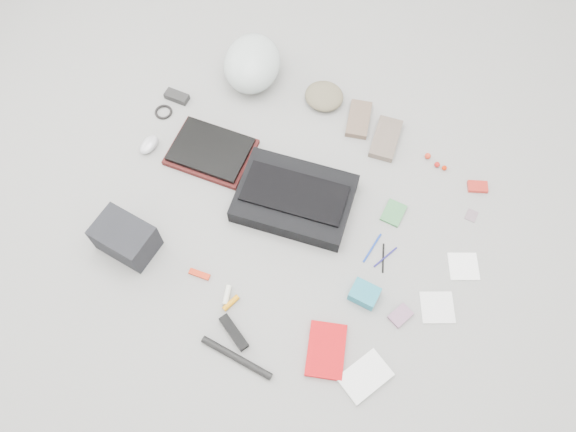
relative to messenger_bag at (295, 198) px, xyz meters
The scene contains 33 objects.
ground_plane 0.10m from the messenger_bag, 78.60° to the right, with size 4.00×4.00×0.00m, color gray.
messenger_bag is the anchor object (origin of this frame).
bag_flap 0.05m from the messenger_bag, 26.57° to the right, with size 0.42×0.19×0.01m, color black.
laptop_sleeve 0.44m from the messenger_bag, behind, with size 0.35×0.26×0.02m, color #471514.
laptop 0.44m from the messenger_bag, behind, with size 0.33×0.24×0.02m, color black.
bike_helmet 0.70m from the messenger_bag, 134.58° to the left, with size 0.26×0.32×0.20m, color silver.
beanie 0.56m from the messenger_bag, 104.11° to the left, with size 0.18×0.17×0.06m, color #6F664D.
mitten_left 0.51m from the messenger_bag, 83.66° to the left, with size 0.10×0.19×0.03m, color brown.
mitten_right 0.52m from the messenger_bag, 66.15° to the left, with size 0.11×0.21×0.03m, color #6C5C50.
power_brick 0.77m from the messenger_bag, 163.38° to the left, with size 0.11×0.05×0.03m, color black.
cable_coil 0.76m from the messenger_bag, behind, with size 0.08×0.08×0.01m, color black.
mouse 0.70m from the messenger_bag, behind, with size 0.06×0.11×0.04m, color #B4B4BE.
camera_bag 0.70m from the messenger_bag, 135.05° to the right, with size 0.23×0.16×0.15m, color black.
multitool 0.50m from the messenger_bag, 110.85° to the right, with size 0.09×0.02×0.01m, color red.
toiletry_tube_white 0.49m from the messenger_bag, 94.14° to the right, with size 0.02×0.02×0.08m, color silver.
toiletry_tube_orange 0.51m from the messenger_bag, 90.64° to the right, with size 0.02×0.02×0.07m, color orange.
u_lock 0.61m from the messenger_bag, 83.83° to the right, with size 0.15×0.04×0.03m, color black.
bike_pump 0.69m from the messenger_bag, 79.74° to the right, with size 0.03×0.03×0.29m, color black.
book_red 0.64m from the messenger_bag, 50.97° to the right, with size 0.14×0.21×0.02m, color red.
book_white 0.77m from the messenger_bag, 41.95° to the right, with size 0.12×0.18×0.02m, color white.
notepad 0.42m from the messenger_bag, 21.55° to the left, with size 0.08×0.11×0.01m, color #397843.
pen_blue 0.38m from the messenger_bag, ahead, with size 0.01×0.01×0.15m, color #13329C.
pen_black 0.44m from the messenger_bag, ahead, with size 0.01×0.01×0.13m, color black.
pen_navy 0.44m from the messenger_bag, ahead, with size 0.01×0.01×0.13m, color navy.
accordion_wallet 0.49m from the messenger_bag, 28.32° to the right, with size 0.11×0.09×0.05m, color teal.
card_deck 0.64m from the messenger_bag, 21.97° to the right, with size 0.06×0.09×0.02m, color gray.
napkin_top 0.74m from the messenger_bag, ahead, with size 0.12×0.12×0.01m, color white.
napkin_bottom 0.72m from the messenger_bag, 11.19° to the right, with size 0.13×0.13×0.01m, color silver.
lollipop_a 0.63m from the messenger_bag, 49.56° to the left, with size 0.03×0.03×0.03m, color red.
lollipop_b 0.65m from the messenger_bag, 44.84° to the left, with size 0.02×0.02×0.02m, color #AD1712.
lollipop_c 0.67m from the messenger_bag, 42.79° to the left, with size 0.02×0.02×0.02m, color #C11F01.
altoids_tin 0.79m from the messenger_bag, 33.94° to the left, with size 0.08×0.05×0.02m, color red.
stamp_sheet 0.74m from the messenger_bag, 23.91° to the left, with size 0.04×0.05×0.00m, color gray.
Camera 1 is at (0.48, -0.89, 2.10)m, focal length 35.00 mm.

